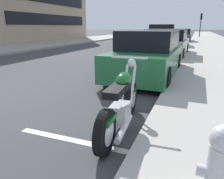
{
  "coord_description": "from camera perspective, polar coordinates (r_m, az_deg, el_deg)",
  "views": [
    {
      "loc": [
        -2.33,
        -5.47,
        1.58
      ],
      "look_at": [
        0.89,
        -4.21,
        0.55
      ],
      "focal_mm": 33.9,
      "sensor_mm": 36.0,
      "label": 1
    }
  ],
  "objects": [
    {
      "name": "parked_motorcycle",
      "position": [
        3.29,
        2.44,
        -4.11
      ],
      "size": [
        2.0,
        0.62,
        1.1
      ],
      "rotation": [
        0.0,
        0.0,
        0.06
      ],
      "color": "black",
      "rests_on": "ground"
    },
    {
      "name": "parking_stall_stripe",
      "position": [
        3.11,
        -7.31,
        -14.05
      ],
      "size": [
        0.12,
        2.2,
        0.01
      ],
      "primitive_type": "cube",
      "color": "silver",
      "rests_on": "ground"
    },
    {
      "name": "crossing_truck",
      "position": [
        37.31,
        13.2,
        15.29
      ],
      "size": [
        2.45,
        5.66,
        1.96
      ],
      "rotation": [
        0.0,
        0.0,
        1.65
      ],
      "color": "#B7B7BC",
      "rests_on": "ground"
    },
    {
      "name": "parked_car_second_in_row",
      "position": [
        7.04,
        9.77,
        9.09
      ],
      "size": [
        4.3,
        1.85,
        1.47
      ],
      "rotation": [
        0.0,
        0.0,
        -0.02
      ],
      "color": "#236638",
      "rests_on": "ground"
    },
    {
      "name": "sidewalk_near_curb",
      "position": [
        14.5,
        27.75,
        8.71
      ],
      "size": [
        120.0,
        4.4,
        0.14
      ],
      "primitive_type": "cube",
      "color": "#ADA89E",
      "rests_on": "ground"
    },
    {
      "name": "traffic_signal_near_corner",
      "position": [
        34.17,
        22.89,
        16.9
      ],
      "size": [
        0.36,
        0.28,
        3.27
      ],
      "color": "black",
      "rests_on": "sidewalk_near_curb"
    },
    {
      "name": "parked_car_behind_motorcycle",
      "position": [
        18.48,
        16.14,
        13.12
      ],
      "size": [
        4.39,
        1.94,
        1.41
      ],
      "rotation": [
        0.0,
        0.0,
        0.04
      ],
      "color": "#4C515B",
      "rests_on": "ground"
    },
    {
      "name": "parked_car_near_corner",
      "position": [
        24.32,
        18.26,
        13.6
      ],
      "size": [
        4.11,
        1.97,
        1.39
      ],
      "rotation": [
        0.0,
        0.0,
        0.03
      ],
      "color": "#4C515B",
      "rests_on": "ground"
    },
    {
      "name": "parked_car_across_street",
      "position": [
        12.28,
        15.05,
        11.84
      ],
      "size": [
        4.42,
        1.97,
        1.44
      ],
      "rotation": [
        0.0,
        0.0,
        -0.02
      ],
      "color": "gray",
      "rests_on": "ground"
    },
    {
      "name": "sidewalk_far_curb",
      "position": [
        19.22,
        -20.63,
        11.02
      ],
      "size": [
        120.0,
        5.0,
        0.14
      ],
      "primitive_type": "cube",
      "color": "gray",
      "rests_on": "ground"
    },
    {
      "name": "fire_hydrant",
      "position": [
        1.97,
        27.47,
        -17.74
      ],
      "size": [
        0.24,
        0.36,
        0.74
      ],
      "color": "#B7B7BC",
      "rests_on": "sidewalk_near_curb"
    }
  ]
}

